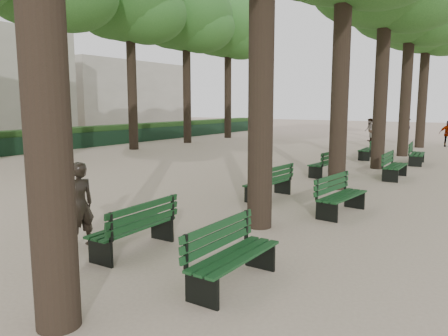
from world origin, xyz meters
The scene contains 20 objects.
ground centered at (0.00, 0.00, 0.00)m, with size 120.00×120.00×0.00m, color #BCA38E.
tree_central_5 centered at (1.50, 23.00, 7.65)m, with size 6.00×6.00×9.95m.
tree_far_3 centered at (-12.00, 13.00, 8.14)m, with size 6.00×6.00×10.45m.
tree_far_4 centered at (-12.00, 18.00, 8.14)m, with size 6.00×6.00×10.45m.
tree_far_5 centered at (-12.00, 23.00, 8.14)m, with size 6.00×6.00×10.45m.
bench_left_0 centered at (0.37, 0.40, 0.27)m, with size 0.61×1.81×0.92m.
bench_left_1 centered at (0.37, 5.63, 0.27)m, with size 0.70×1.84×0.92m.
bench_left_2 centered at (0.37, 10.15, 0.27)m, with size 0.76×1.85×0.92m.
bench_left_3 centered at (0.37, 15.86, 0.27)m, with size 0.66×1.83×0.92m.
bench_right_0 centered at (2.63, 0.13, 0.27)m, with size 0.59×1.81×0.92m.
bench_right_1 centered at (2.63, 5.00, 0.27)m, with size 0.76×1.85×0.92m.
bench_right_2 centered at (2.63, 10.85, 0.27)m, with size 0.59×1.81×0.92m.
bench_right_3 centered at (2.63, 15.16, 0.27)m, with size 0.73×1.85×0.92m.
man_with_map centered at (-0.64, 0.06, 0.79)m, with size 0.65×0.68×1.58m.
pedestrian_c centered at (2.81, 24.43, 0.79)m, with size 0.93×0.32×1.58m, color #262628.
pedestrian_b centered at (-0.17, 27.80, 0.84)m, with size 1.09×0.34×1.69m, color #262628.
pedestrian_a centered at (-2.06, 25.40, 0.79)m, with size 0.77×0.32×1.59m, color #262628.
fence centered at (-15.00, 11.00, 0.45)m, with size 0.08×42.00×0.90m, color black.
hedge centered at (-15.70, 11.00, 0.60)m, with size 1.20×42.00×1.20m, color #1A3B14.
building_far centered at (-33.00, 30.00, 3.50)m, with size 12.00×16.00×7.00m, color #B7B2A3.
Camera 1 is at (5.78, -5.01, 2.63)m, focal length 35.00 mm.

